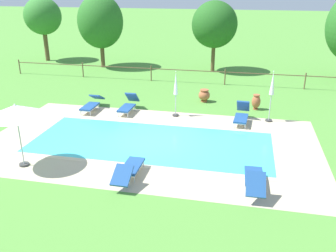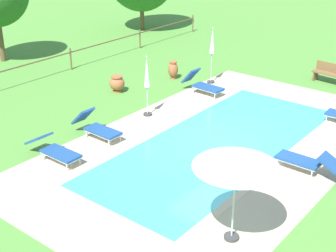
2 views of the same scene
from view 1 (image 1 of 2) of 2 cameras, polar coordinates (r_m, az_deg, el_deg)
ground_plane at (r=15.48m, az=-2.66°, el=-2.55°), size 160.00×160.00×0.00m
pool_deck_paving at (r=15.48m, az=-2.66°, el=-2.54°), size 13.92×7.96×0.01m
swimming_pool_water at (r=15.48m, az=-2.66°, el=-2.54°), size 10.03×4.07×0.01m
pool_coping_rim at (r=15.48m, az=-2.66°, el=-2.52°), size 10.51×4.55×0.01m
sun_lounger_north_near_steps at (r=19.05m, az=-6.22°, el=3.29°), size 0.65×1.95×0.92m
sun_lounger_north_mid at (r=12.67m, az=-6.06°, el=-6.66°), size 0.62×2.07×0.72m
sun_lounger_north_far at (r=17.84m, az=11.40°, el=1.72°), size 0.72×1.92×0.97m
sun_lounger_north_end at (r=12.29m, az=13.33°, el=-8.02°), size 0.66×1.99×0.87m
sun_lounger_south_near_corner at (r=19.62m, az=-11.77°, el=3.41°), size 0.61×2.06×0.74m
patio_umbrella_open_foreground at (r=13.80m, az=-22.66°, el=2.16°), size 1.96×1.96×2.39m
patio_umbrella_closed_row_west at (r=18.05m, az=1.22°, el=5.91°), size 0.32×0.32×2.30m
patio_umbrella_closed_row_mid_west at (r=17.96m, az=15.90°, el=5.60°), size 0.32×0.32×2.49m
terracotta_urn_near_fence at (r=20.70m, az=5.66°, el=4.80°), size 0.64×0.64×0.71m
terracotta_urn_by_tree at (r=19.85m, az=13.57°, el=3.72°), size 0.46×0.46×0.82m
perimeter_fence at (r=24.56m, az=3.04°, el=8.38°), size 24.99×0.08×1.05m
tree_west_mid at (r=27.70m, az=7.26°, el=15.41°), size 3.31×3.31×5.11m
tree_centre at (r=33.09m, az=-18.95°, el=15.88°), size 3.03×3.03×5.20m
tree_east_mid at (r=29.34m, az=-10.50°, el=15.71°), size 3.46×3.46×5.51m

